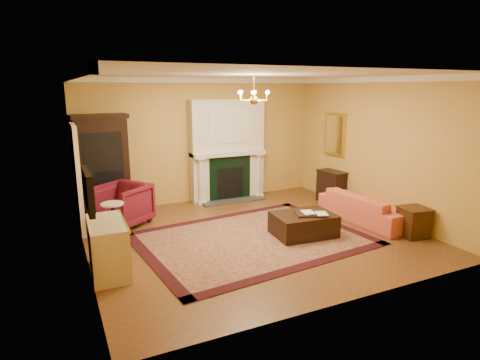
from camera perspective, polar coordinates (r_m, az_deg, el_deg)
floor at (r=7.82m, az=1.83°, el=-7.83°), size 6.00×5.50×0.02m
ceiling at (r=7.31m, az=2.00°, el=14.87°), size 6.00×5.50×0.02m
wall_back at (r=9.93m, az=-5.42°, el=5.60°), size 6.00×0.02×3.00m
wall_front at (r=5.18m, az=16.01°, el=-1.74°), size 6.00×0.02×3.00m
wall_left at (r=6.63m, az=-21.91°, el=0.99°), size 0.02×5.50×3.00m
wall_right at (r=9.18m, az=18.92°, el=4.35°), size 0.02×5.50×3.00m
fireplace at (r=10.02m, az=-1.78°, el=3.95°), size 1.90×0.70×2.50m
crown_molding at (r=8.17m, az=-1.17°, el=14.19°), size 6.00×5.50×0.12m
doorway at (r=8.39m, az=-22.06°, el=0.17°), size 0.08×1.05×2.10m
tv_panel at (r=6.08m, az=-20.81°, el=-1.39°), size 0.09×0.95×0.58m
gilt_mirror at (r=10.17m, az=13.33°, el=6.34°), size 0.06×0.76×1.05m
chandelier at (r=7.31m, az=1.98°, el=11.72°), size 0.63×0.55×0.53m
oriental_rug at (r=7.59m, az=1.69°, el=-8.36°), size 4.33×3.43×0.02m
china_cabinet at (r=9.20m, az=-18.96°, el=1.61°), size 1.10×0.57×2.13m
wingback_armchair at (r=8.54m, az=-16.37°, el=-3.12°), size 1.25×1.26×0.95m
pedestal_table at (r=7.72m, az=-17.56°, el=-5.33°), size 0.41×0.41×0.73m
commode at (r=6.47m, az=-18.28°, el=-9.11°), size 0.55×1.11×0.82m
coral_sofa at (r=8.85m, az=17.44°, el=-3.10°), size 0.74×2.11×0.81m
end_table at (r=8.32m, az=23.44°, el=-5.60°), size 0.53×0.53×0.54m
console_table at (r=10.12m, az=12.87°, el=-1.00°), size 0.46×0.72×0.76m
leather_ottoman at (r=7.78m, az=8.99°, el=-6.25°), size 1.20×0.92×0.42m
ottoman_tray at (r=7.68m, az=9.79°, el=-4.76°), size 0.61×0.54×0.03m
book_a at (r=7.57m, az=8.95°, el=-3.72°), size 0.21×0.08×0.28m
book_b at (r=7.58m, az=10.84°, el=-3.83°), size 0.19×0.10×0.27m
topiary_left at (r=9.67m, az=-5.69°, el=5.29°), size 0.17×0.17×0.46m
topiary_right at (r=10.24m, az=1.99°, el=5.84°), size 0.18×0.18×0.48m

